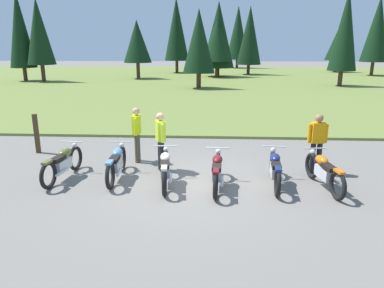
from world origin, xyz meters
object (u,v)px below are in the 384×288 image
motorcycle_navy (275,169)px  rider_near_row_end (161,138)px  trail_marker_post (37,134)px  motorcycle_sky_blue (117,163)px  motorcycle_maroon (217,171)px  motorcycle_orange (324,171)px  rider_checking_bike (317,140)px  motorcycle_olive (63,163)px  rider_with_back_turned (137,131)px  motorcycle_cream (165,168)px

motorcycle_navy → rider_near_row_end: (-3.02, 0.96, 0.51)m
motorcycle_navy → trail_marker_post: (-7.33, 2.47, 0.21)m
motorcycle_sky_blue → motorcycle_maroon: same height
motorcycle_orange → rider_near_row_end: bearing=165.7°
motorcycle_sky_blue → rider_checking_bike: (5.38, 0.72, 0.51)m
motorcycle_olive → rider_with_back_turned: rider_with_back_turned is taller
motorcycle_olive → motorcycle_sky_blue: 1.42m
motorcycle_sky_blue → trail_marker_post: bearing=145.4°
motorcycle_sky_blue → trail_marker_post: trail_marker_post is taller
motorcycle_sky_blue → motorcycle_orange: bearing=-3.9°
motorcycle_orange → motorcycle_olive: bearing=177.5°
motorcycle_sky_blue → rider_near_row_end: (1.09, 0.71, 0.51)m
motorcycle_navy → rider_near_row_end: 3.21m
motorcycle_orange → rider_near_row_end: (-4.20, 1.07, 0.51)m
rider_checking_bike → trail_marker_post: (-8.60, 1.50, -0.30)m
motorcycle_cream → trail_marker_post: trail_marker_post is taller
motorcycle_maroon → rider_near_row_end: (-1.56, 1.18, 0.51)m
motorcycle_olive → motorcycle_maroon: bearing=-5.7°
motorcycle_orange → trail_marker_post: trail_marker_post is taller
motorcycle_navy → motorcycle_orange: bearing=-5.3°
rider_with_back_turned → motorcycle_sky_blue: bearing=-100.3°
motorcycle_sky_blue → motorcycle_navy: (4.11, -0.25, 0.00)m
motorcycle_olive → motorcycle_maroon: size_ratio=1.00×
rider_checking_bike → motorcycle_navy: bearing=-142.6°
motorcycle_maroon → rider_checking_bike: size_ratio=1.26×
rider_with_back_turned → rider_near_row_end: size_ratio=1.00×
motorcycle_olive → motorcycle_cream: (2.76, -0.27, 0.00)m
rider_with_back_turned → trail_marker_post: (-3.48, 0.75, -0.30)m
rider_near_row_end → motorcycle_sky_blue: bearing=-146.9°
trail_marker_post → motorcycle_sky_blue: bearing=-34.6°
rider_with_back_turned → motorcycle_orange: bearing=-20.0°
motorcycle_cream → motorcycle_orange: 3.95m
motorcycle_cream → motorcycle_maroon: same height
motorcycle_cream → rider_checking_bike: (4.04, 1.05, 0.51)m
motorcycle_sky_blue → motorcycle_cream: size_ratio=1.00×
motorcycle_sky_blue → motorcycle_cream: same height
rider_with_back_turned → trail_marker_post: 3.57m
rider_checking_bike → trail_marker_post: 8.73m
motorcycle_olive → rider_with_back_turned: 2.34m
motorcycle_olive → trail_marker_post: bearing=128.2°
motorcycle_sky_blue → rider_with_back_turned: bearing=79.7°
motorcycle_cream → motorcycle_navy: (2.77, 0.09, 0.00)m
rider_checking_bike → rider_with_back_turned: size_ratio=1.00×
motorcycle_olive → motorcycle_sky_blue: bearing=2.8°
motorcycle_orange → motorcycle_navy: bearing=174.7°
motorcycle_navy → rider_checking_bike: size_ratio=1.26×
motorcycle_olive → rider_checking_bike: rider_checking_bike is taller
motorcycle_sky_blue → motorcycle_orange: 5.30m
motorcycle_olive → motorcycle_orange: same height
rider_with_back_turned → motorcycle_olive: bearing=-137.7°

